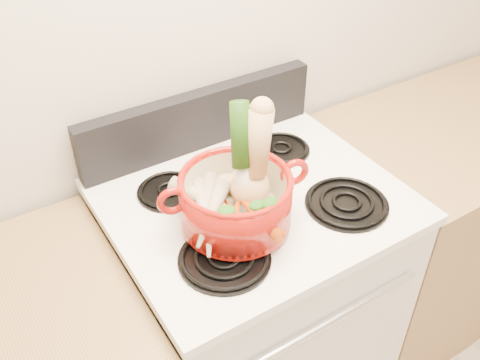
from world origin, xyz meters
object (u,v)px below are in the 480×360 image
squash (251,160)px  leek (244,158)px  dutch_oven (236,201)px  stove_body (252,311)px

squash → leek: (-0.02, -0.01, 0.02)m
dutch_oven → leek: size_ratio=0.92×
dutch_oven → squash: squash is taller
dutch_oven → squash: size_ratio=1.03×
stove_body → leek: bearing=-139.8°
stove_body → dutch_oven: (-0.11, -0.07, 0.58)m
dutch_oven → squash: (0.05, 0.02, 0.09)m
stove_body → dutch_oven: bearing=-144.9°
stove_body → dutch_oven: dutch_oven is taller
leek → dutch_oven: bearing=-135.0°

